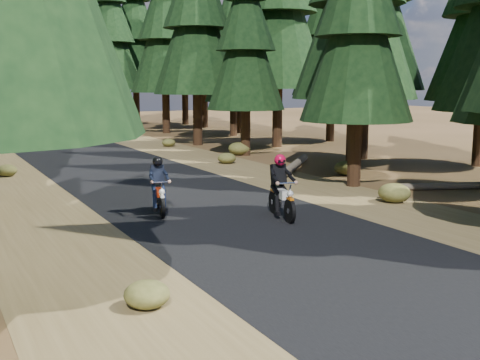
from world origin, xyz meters
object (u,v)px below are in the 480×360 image
Objects in this scene: rider_lead at (282,197)px; rider_follow at (159,195)px; log_near at (295,165)px; log_far at (441,186)px.

rider_lead is 1.07× the size of rider_follow.
log_near is 9.79m from rider_follow.
rider_lead is at bearing -172.84° from log_near.
log_near is at bearing -113.59° from rider_lead.
rider_follow is at bearing -25.29° from rider_lead.
log_near reaches higher than log_far.
log_far is 9.74m from rider_follow.
log_near is 2.99× the size of rider_follow.
rider_lead reaches higher than log_far.
log_far is at bearing -159.03° from rider_lead.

